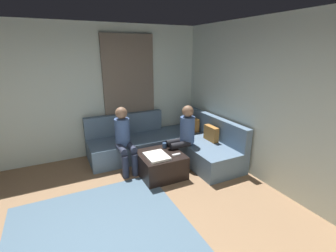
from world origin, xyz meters
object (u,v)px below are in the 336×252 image
Objects in this scene: coffee_mug at (164,145)px; game_remote at (176,155)px; person_on_couch_side at (124,137)px; ottoman at (161,164)px; sectional_couch at (169,144)px; person_on_couch_back at (183,134)px.

game_remote is at bearing 5.71° from coffee_mug.
person_on_couch_side reaches higher than game_remote.
ottoman is 0.38m from coffee_mug.
person_on_couch_side is (-0.28, -0.69, 0.19)m from coffee_mug.
sectional_couch is 0.81m from ottoman.
sectional_couch is 2.12× the size of person_on_couch_back.
person_on_couch_side is at bearing -81.60° from sectional_couch.
person_on_couch_back is at bearing 6.58° from sectional_couch.
person_on_couch_back is 1.11m from person_on_couch_side.
game_remote reaches higher than ottoman.
coffee_mug is 0.40m from game_remote.
person_on_couch_back is (-0.17, 0.55, 0.45)m from ottoman.
game_remote is (0.82, -0.27, 0.15)m from sectional_couch.
coffee_mug is 0.08× the size of person_on_couch_back.
person_on_couch_back reaches higher than sectional_couch.
ottoman is at bearing 135.87° from person_on_couch_side.
person_on_couch_back is (0.48, 0.06, 0.38)m from sectional_couch.
person_on_couch_back and person_on_couch_side have the same top height.
ottoman is 0.36m from game_remote.
sectional_couch is at bearing 161.81° from game_remote.
coffee_mug is (-0.22, 0.18, 0.26)m from ottoman.
sectional_couch is at bearing 142.66° from ottoman.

